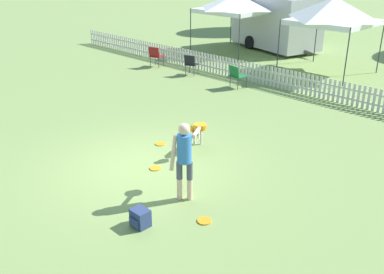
{
  "coord_description": "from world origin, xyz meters",
  "views": [
    {
      "loc": [
        7.01,
        -5.4,
        4.46
      ],
      "look_at": [
        0.86,
        0.74,
        0.77
      ],
      "focal_mm": 40.0,
      "sensor_mm": 36.0,
      "label": 1
    }
  ],
  "objects_px": {
    "folding_chair_blue_left": "(191,63)",
    "folding_chair_green_right": "(237,75)",
    "frisbee_near_handler": "(160,144)",
    "backpack_on_grass": "(140,218)",
    "canopy_tent_secondary": "(334,11)",
    "equipment_trailer": "(276,22)",
    "leaping_dog": "(196,132)",
    "frisbee_midfield": "(204,221)",
    "handler_person": "(186,151)",
    "frisbee_near_dog": "(155,168)",
    "canopy_tent_main": "(236,4)",
    "folding_chair_center": "(156,55)"
  },
  "relations": [
    {
      "from": "frisbee_midfield",
      "to": "folding_chair_blue_left",
      "type": "bearing_deg",
      "value": 136.51
    },
    {
      "from": "frisbee_midfield",
      "to": "backpack_on_grass",
      "type": "relative_size",
      "value": 0.78
    },
    {
      "from": "backpack_on_grass",
      "to": "folding_chair_blue_left",
      "type": "xyz_separation_m",
      "value": [
        -6.8,
        8.04,
        0.33
      ]
    },
    {
      "from": "backpack_on_grass",
      "to": "canopy_tent_secondary",
      "type": "distance_m",
      "value": 12.86
    },
    {
      "from": "frisbee_midfield",
      "to": "backpack_on_grass",
      "type": "height_order",
      "value": "backpack_on_grass"
    },
    {
      "from": "folding_chair_blue_left",
      "to": "folding_chair_green_right",
      "type": "distance_m",
      "value": 2.47
    },
    {
      "from": "handler_person",
      "to": "canopy_tent_secondary",
      "type": "relative_size",
      "value": 0.54
    },
    {
      "from": "handler_person",
      "to": "frisbee_midfield",
      "type": "bearing_deg",
      "value": -61.39
    },
    {
      "from": "canopy_tent_main",
      "to": "canopy_tent_secondary",
      "type": "bearing_deg",
      "value": -6.27
    },
    {
      "from": "handler_person",
      "to": "canopy_tent_main",
      "type": "relative_size",
      "value": 0.51
    },
    {
      "from": "canopy_tent_main",
      "to": "canopy_tent_secondary",
      "type": "relative_size",
      "value": 1.05
    },
    {
      "from": "frisbee_near_handler",
      "to": "backpack_on_grass",
      "type": "distance_m",
      "value": 3.6
    },
    {
      "from": "frisbee_midfield",
      "to": "canopy_tent_secondary",
      "type": "xyz_separation_m",
      "value": [
        -3.83,
        11.36,
        2.46
      ]
    },
    {
      "from": "leaping_dog",
      "to": "folding_chair_blue_left",
      "type": "distance_m",
      "value": 7.26
    },
    {
      "from": "folding_chair_green_right",
      "to": "canopy_tent_main",
      "type": "relative_size",
      "value": 0.27
    },
    {
      "from": "frisbee_near_handler",
      "to": "folding_chair_green_right",
      "type": "xyz_separation_m",
      "value": [
        -1.87,
        5.3,
        0.49
      ]
    },
    {
      "from": "handler_person",
      "to": "folding_chair_blue_left",
      "type": "distance_m",
      "value": 9.53
    },
    {
      "from": "frisbee_midfield",
      "to": "canopy_tent_main",
      "type": "height_order",
      "value": "canopy_tent_main"
    },
    {
      "from": "leaping_dog",
      "to": "canopy_tent_main",
      "type": "xyz_separation_m",
      "value": [
        -7.0,
        9.85,
        1.82
      ]
    },
    {
      "from": "frisbee_near_dog",
      "to": "folding_chair_green_right",
      "type": "distance_m",
      "value": 6.9
    },
    {
      "from": "backpack_on_grass",
      "to": "frisbee_near_dog",
      "type": "bearing_deg",
      "value": 132.67
    },
    {
      "from": "frisbee_near_handler",
      "to": "canopy_tent_secondary",
      "type": "height_order",
      "value": "canopy_tent_secondary"
    },
    {
      "from": "folding_chair_green_right",
      "to": "canopy_tent_main",
      "type": "distance_m",
      "value": 6.76
    },
    {
      "from": "frisbee_near_dog",
      "to": "equipment_trailer",
      "type": "relative_size",
      "value": 0.05
    },
    {
      "from": "frisbee_midfield",
      "to": "backpack_on_grass",
      "type": "bearing_deg",
      "value": -128.3
    },
    {
      "from": "folding_chair_green_right",
      "to": "canopy_tent_secondary",
      "type": "distance_m",
      "value": 4.93
    },
    {
      "from": "backpack_on_grass",
      "to": "canopy_tent_secondary",
      "type": "bearing_deg",
      "value": 104.22
    },
    {
      "from": "folding_chair_center",
      "to": "equipment_trailer",
      "type": "bearing_deg",
      "value": -119.01
    },
    {
      "from": "handler_person",
      "to": "folding_chair_blue_left",
      "type": "bearing_deg",
      "value": 95.71
    },
    {
      "from": "canopy_tent_main",
      "to": "backpack_on_grass",
      "type": "bearing_deg",
      "value": -56.34
    },
    {
      "from": "folding_chair_center",
      "to": "folding_chair_blue_left",
      "type": "bearing_deg",
      "value": 164.49
    },
    {
      "from": "frisbee_midfield",
      "to": "folding_chair_green_right",
      "type": "xyz_separation_m",
      "value": [
        -5.05,
        7.01,
        0.49
      ]
    },
    {
      "from": "frisbee_near_handler",
      "to": "backpack_on_grass",
      "type": "relative_size",
      "value": 0.78
    },
    {
      "from": "folding_chair_center",
      "to": "folding_chair_green_right",
      "type": "height_order",
      "value": "folding_chair_center"
    },
    {
      "from": "handler_person",
      "to": "frisbee_near_dog",
      "type": "distance_m",
      "value": 1.75
    },
    {
      "from": "frisbee_midfield",
      "to": "folding_chair_green_right",
      "type": "bearing_deg",
      "value": 125.76
    },
    {
      "from": "folding_chair_center",
      "to": "canopy_tent_main",
      "type": "xyz_separation_m",
      "value": [
        0.29,
        4.92,
        1.79
      ]
    },
    {
      "from": "frisbee_near_handler",
      "to": "canopy_tent_main",
      "type": "xyz_separation_m",
      "value": [
        -6.11,
        10.24,
        2.31
      ]
    },
    {
      "from": "frisbee_midfield",
      "to": "folding_chair_green_right",
      "type": "distance_m",
      "value": 8.65
    },
    {
      "from": "frisbee_near_handler",
      "to": "backpack_on_grass",
      "type": "bearing_deg",
      "value": -46.78
    },
    {
      "from": "canopy_tent_main",
      "to": "frisbee_midfield",
      "type": "bearing_deg",
      "value": -52.17
    },
    {
      "from": "leaping_dog",
      "to": "folding_chair_center",
      "type": "distance_m",
      "value": 8.8
    },
    {
      "from": "folding_chair_blue_left",
      "to": "canopy_tent_secondary",
      "type": "xyz_separation_m",
      "value": [
        3.69,
        4.22,
        1.98
      ]
    },
    {
      "from": "handler_person",
      "to": "backpack_on_grass",
      "type": "height_order",
      "value": "handler_person"
    },
    {
      "from": "canopy_tent_secondary",
      "to": "equipment_trailer",
      "type": "relative_size",
      "value": 0.54
    },
    {
      "from": "handler_person",
      "to": "folding_chair_green_right",
      "type": "relative_size",
      "value": 1.93
    },
    {
      "from": "folding_chair_green_right",
      "to": "canopy_tent_secondary",
      "type": "bearing_deg",
      "value": -95.62
    },
    {
      "from": "folding_chair_blue_left",
      "to": "folding_chair_green_right",
      "type": "xyz_separation_m",
      "value": [
        2.47,
        -0.12,
        0.0
      ]
    },
    {
      "from": "frisbee_near_dog",
      "to": "backpack_on_grass",
      "type": "xyz_separation_m",
      "value": [
        1.51,
        -1.64,
        0.15
      ]
    },
    {
      "from": "handler_person",
      "to": "folding_chair_blue_left",
      "type": "relative_size",
      "value": 1.94
    }
  ]
}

